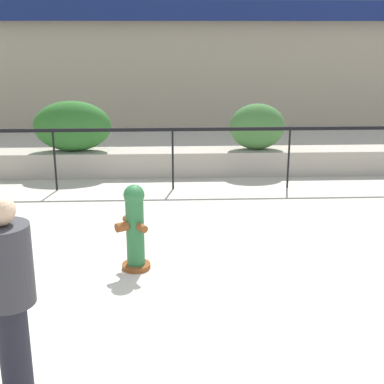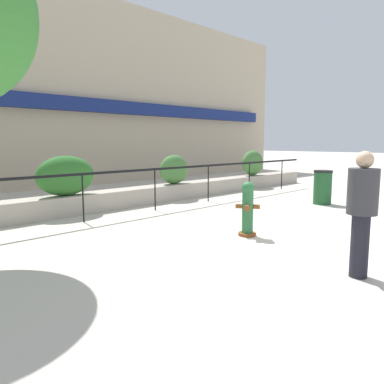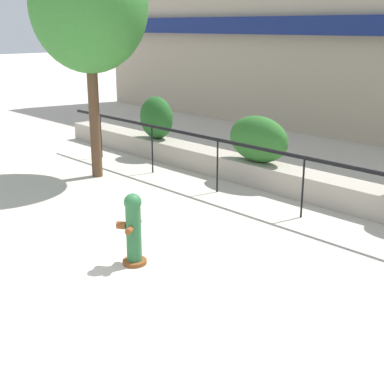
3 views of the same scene
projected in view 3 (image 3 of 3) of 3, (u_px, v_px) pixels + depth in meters
ground_plane at (64, 311)px, 6.57m from camera, size 120.00×120.00×0.00m
planter_wall_low at (335, 192)px, 10.41m from camera, size 18.00×0.70×0.50m
fence_railing_segment at (304, 163)px, 9.47m from camera, size 15.00×0.05×1.15m
hedge_bush_0 at (156, 118)px, 13.97m from camera, size 1.06×0.70×1.10m
hedge_bush_1 at (258, 139)px, 11.57m from camera, size 1.54×0.68×1.00m
fire_hydrant at (133, 229)px, 7.71m from camera, size 0.49×0.49×1.08m
street_tree at (88, 6)px, 11.34m from camera, size 2.72×2.45×5.20m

